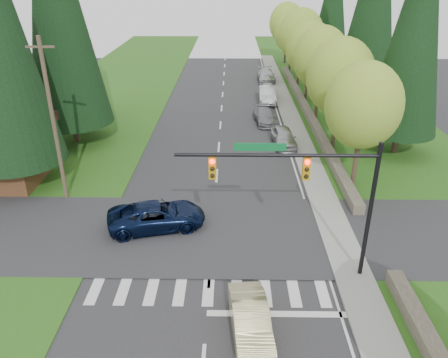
{
  "coord_description": "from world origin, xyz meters",
  "views": [
    {
      "loc": [
        0.96,
        -12.44,
        13.3
      ],
      "look_at": [
        0.62,
        9.18,
        2.8
      ],
      "focal_mm": 35.0,
      "sensor_mm": 36.0,
      "label": 1
    }
  ],
  "objects_px": {
    "parked_car_e": "(266,76)",
    "parked_car_d": "(268,90)",
    "sedan_champagne": "(250,321)",
    "suv_navy": "(157,216)",
    "parked_car_b": "(265,116)",
    "parked_car_c": "(267,95)",
    "parked_car_a": "(284,137)"
  },
  "relations": [
    {
      "from": "sedan_champagne",
      "to": "parked_car_a",
      "type": "height_order",
      "value": "parked_car_a"
    },
    {
      "from": "sedan_champagne",
      "to": "parked_car_d",
      "type": "xyz_separation_m",
      "value": [
        3.36,
        36.07,
        0.02
      ]
    },
    {
      "from": "sedan_champagne",
      "to": "parked_car_c",
      "type": "distance_m",
      "value": 33.82
    },
    {
      "from": "suv_navy",
      "to": "parked_car_c",
      "type": "xyz_separation_m",
      "value": [
        8.09,
        25.75,
        0.07
      ]
    },
    {
      "from": "sedan_champagne",
      "to": "parked_car_e",
      "type": "height_order",
      "value": "parked_car_e"
    },
    {
      "from": "parked_car_e",
      "to": "parked_car_c",
      "type": "bearing_deg",
      "value": -94.3
    },
    {
      "from": "sedan_champagne",
      "to": "suv_navy",
      "type": "xyz_separation_m",
      "value": [
        -4.96,
        7.92,
        0.07
      ]
    },
    {
      "from": "sedan_champagne",
      "to": "parked_car_c",
      "type": "bearing_deg",
      "value": 78.81
    },
    {
      "from": "sedan_champagne",
      "to": "suv_navy",
      "type": "relative_size",
      "value": 0.76
    },
    {
      "from": "parked_car_b",
      "to": "parked_car_d",
      "type": "distance_m",
      "value": 9.59
    },
    {
      "from": "parked_car_e",
      "to": "suv_navy",
      "type": "bearing_deg",
      "value": -104.5
    },
    {
      "from": "parked_car_d",
      "to": "parked_car_e",
      "type": "xyz_separation_m",
      "value": [
        0.38,
        7.31,
        0.04
      ]
    },
    {
      "from": "parked_car_a",
      "to": "parked_car_b",
      "type": "xyz_separation_m",
      "value": [
        -1.15,
        5.83,
        -0.09
      ]
    },
    {
      "from": "parked_car_c",
      "to": "sedan_champagne",
      "type": "bearing_deg",
      "value": -93.72
    },
    {
      "from": "parked_car_a",
      "to": "parked_car_e",
      "type": "xyz_separation_m",
      "value": [
        0.19,
        22.67,
        0.01
      ]
    },
    {
      "from": "parked_car_b",
      "to": "parked_car_e",
      "type": "xyz_separation_m",
      "value": [
        1.35,
        16.84,
        0.1
      ]
    },
    {
      "from": "parked_car_b",
      "to": "parked_car_d",
      "type": "relative_size",
      "value": 1.07
    },
    {
      "from": "parked_car_b",
      "to": "parked_car_e",
      "type": "relative_size",
      "value": 0.86
    },
    {
      "from": "suv_navy",
      "to": "parked_car_b",
      "type": "relative_size",
      "value": 1.23
    },
    {
      "from": "suv_navy",
      "to": "parked_car_b",
      "type": "bearing_deg",
      "value": -35.53
    },
    {
      "from": "parked_car_a",
      "to": "parked_car_d",
      "type": "bearing_deg",
      "value": 86.94
    },
    {
      "from": "sedan_champagne",
      "to": "parked_car_d",
      "type": "bearing_deg",
      "value": 78.8
    },
    {
      "from": "parked_car_a",
      "to": "parked_car_c",
      "type": "bearing_deg",
      "value": 88.08
    },
    {
      "from": "parked_car_a",
      "to": "parked_car_b",
      "type": "bearing_deg",
      "value": 97.42
    },
    {
      "from": "suv_navy",
      "to": "parked_car_b",
      "type": "height_order",
      "value": "suv_navy"
    },
    {
      "from": "parked_car_d",
      "to": "parked_car_e",
      "type": "relative_size",
      "value": 0.81
    },
    {
      "from": "parked_car_e",
      "to": "parked_car_d",
      "type": "bearing_deg",
      "value": -93.69
    },
    {
      "from": "sedan_champagne",
      "to": "parked_car_b",
      "type": "relative_size",
      "value": 0.94
    },
    {
      "from": "parked_car_d",
      "to": "suv_navy",
      "type": "bearing_deg",
      "value": -100.08
    },
    {
      "from": "parked_car_b",
      "to": "suv_navy",
      "type": "bearing_deg",
      "value": -117.85
    },
    {
      "from": "suv_navy",
      "to": "parked_car_e",
      "type": "distance_m",
      "value": 36.5
    },
    {
      "from": "parked_car_b",
      "to": "parked_car_c",
      "type": "distance_m",
      "value": 7.18
    }
  ]
}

